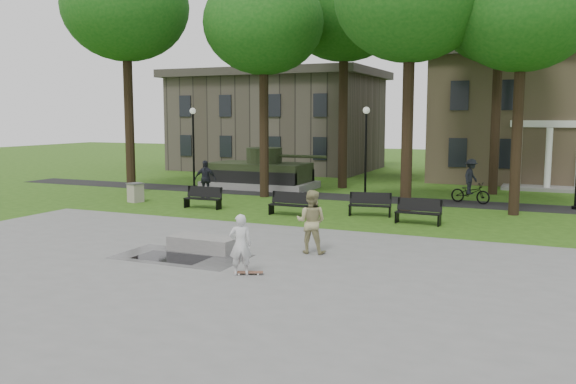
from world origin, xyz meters
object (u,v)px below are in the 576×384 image
Objects in this scene: park_bench_0 at (204,197)px; trash_bin at (136,192)px; skateboarder at (240,245)px; friend_watching at (311,222)px; cyclist at (471,185)px; concrete_block at (204,244)px.

park_bench_0 is 4.18m from trash_bin.
skateboarder is at bearing -55.67° from park_bench_0.
cyclist reaches higher than friend_watching.
friend_watching is 13.78m from cyclist.
park_bench_0 is at bearing -83.13° from skateboarder.
cyclist is at bearing 22.42° from trash_bin.
cyclist reaches higher than skateboarder.
trash_bin is (-11.43, 10.35, -0.37)m from skateboarder.
park_bench_0 reaches higher than trash_bin.
skateboarder is 15.43m from trash_bin.
concrete_block is 1.21× the size of park_bench_0.
friend_watching is at bearing -41.77° from park_bench_0.
skateboarder reaches higher than park_bench_0.
friend_watching is (0.75, 3.24, 0.16)m from skateboarder.
concrete_block is 2.29× the size of trash_bin.
skateboarder is 17.11m from cyclist.
cyclist reaches higher than park_bench_0.
cyclist is at bearing -108.80° from friend_watching.
cyclist is at bearing 29.25° from park_bench_0.
cyclist is 16.56m from trash_bin.
concrete_block is 1.01× the size of cyclist.
cyclist reaches higher than concrete_block.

